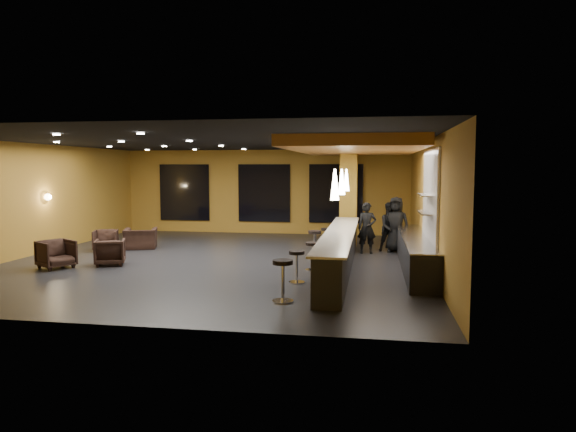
% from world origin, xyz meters
% --- Properties ---
extents(floor, '(12.00, 13.00, 0.10)m').
position_xyz_m(floor, '(0.00, 0.00, -0.05)').
color(floor, black).
rests_on(floor, ground).
extents(ceiling, '(12.00, 13.00, 0.10)m').
position_xyz_m(ceiling, '(0.00, 0.00, 3.55)').
color(ceiling, black).
extents(wall_back, '(12.00, 0.10, 3.50)m').
position_xyz_m(wall_back, '(0.00, 6.55, 1.75)').
color(wall_back, olive).
rests_on(wall_back, floor).
extents(wall_front, '(12.00, 0.10, 3.50)m').
position_xyz_m(wall_front, '(0.00, -6.55, 1.75)').
color(wall_front, olive).
rests_on(wall_front, floor).
extents(wall_left, '(0.10, 13.00, 3.50)m').
position_xyz_m(wall_left, '(-6.05, 0.00, 1.75)').
color(wall_left, olive).
rests_on(wall_left, floor).
extents(wall_right, '(0.10, 13.00, 3.50)m').
position_xyz_m(wall_right, '(6.05, 0.00, 1.75)').
color(wall_right, olive).
rests_on(wall_right, floor).
extents(wood_soffit, '(3.60, 8.00, 0.28)m').
position_xyz_m(wood_soffit, '(4.00, 1.00, 3.36)').
color(wood_soffit, '#B67635').
rests_on(wood_soffit, ceiling).
extents(window_left, '(2.20, 0.06, 2.40)m').
position_xyz_m(window_left, '(-3.50, 6.44, 1.70)').
color(window_left, black).
rests_on(window_left, wall_back).
extents(window_center, '(2.20, 0.06, 2.40)m').
position_xyz_m(window_center, '(0.00, 6.44, 1.70)').
color(window_center, black).
rests_on(window_center, wall_back).
extents(window_right, '(2.20, 0.06, 2.40)m').
position_xyz_m(window_right, '(3.00, 6.44, 1.70)').
color(window_right, black).
rests_on(window_right, wall_back).
extents(tile_backsplash, '(0.06, 3.20, 2.40)m').
position_xyz_m(tile_backsplash, '(5.96, -1.00, 2.00)').
color(tile_backsplash, white).
rests_on(tile_backsplash, wall_right).
extents(bar_counter, '(0.60, 8.00, 1.00)m').
position_xyz_m(bar_counter, '(3.65, -1.00, 0.50)').
color(bar_counter, black).
rests_on(bar_counter, floor).
extents(bar_top, '(0.78, 8.10, 0.05)m').
position_xyz_m(bar_top, '(3.65, -1.00, 1.02)').
color(bar_top, silver).
rests_on(bar_top, bar_counter).
extents(prep_counter, '(0.70, 6.00, 0.86)m').
position_xyz_m(prep_counter, '(5.65, -0.50, 0.43)').
color(prep_counter, black).
rests_on(prep_counter, floor).
extents(prep_top, '(0.72, 6.00, 0.03)m').
position_xyz_m(prep_top, '(5.65, -0.50, 0.89)').
color(prep_top, silver).
rests_on(prep_top, prep_counter).
extents(wall_shelf_lower, '(0.30, 1.50, 0.03)m').
position_xyz_m(wall_shelf_lower, '(5.82, -1.20, 1.60)').
color(wall_shelf_lower, silver).
rests_on(wall_shelf_lower, wall_right).
extents(wall_shelf_upper, '(0.30, 1.50, 0.03)m').
position_xyz_m(wall_shelf_upper, '(5.82, -1.20, 2.05)').
color(wall_shelf_upper, silver).
rests_on(wall_shelf_upper, wall_right).
extents(column, '(0.60, 0.60, 3.50)m').
position_xyz_m(column, '(3.65, 3.60, 1.75)').
color(column, olive).
rests_on(column, floor).
extents(wall_sconce, '(0.22, 0.22, 0.22)m').
position_xyz_m(wall_sconce, '(-5.88, 0.50, 1.80)').
color(wall_sconce, '#FFE5B2').
rests_on(wall_sconce, wall_left).
extents(pendant_0, '(0.20, 0.20, 0.70)m').
position_xyz_m(pendant_0, '(3.65, -3.00, 2.35)').
color(pendant_0, white).
rests_on(pendant_0, wood_soffit).
extents(pendant_1, '(0.20, 0.20, 0.70)m').
position_xyz_m(pendant_1, '(3.65, -0.50, 2.35)').
color(pendant_1, white).
rests_on(pendant_1, wood_soffit).
extents(pendant_2, '(0.20, 0.20, 0.70)m').
position_xyz_m(pendant_2, '(3.65, 2.00, 2.35)').
color(pendant_2, white).
rests_on(pendant_2, wood_soffit).
extents(staff_a, '(0.64, 0.47, 1.64)m').
position_xyz_m(staff_a, '(4.33, 1.92, 0.82)').
color(staff_a, black).
rests_on(staff_a, floor).
extents(staff_b, '(0.93, 0.81, 1.61)m').
position_xyz_m(staff_b, '(5.08, 2.46, 0.81)').
color(staff_b, black).
rests_on(staff_b, floor).
extents(staff_c, '(0.99, 0.76, 1.81)m').
position_xyz_m(staff_c, '(5.25, 2.34, 0.90)').
color(staff_c, black).
rests_on(staff_c, floor).
extents(armchair_a, '(1.16, 1.15, 0.77)m').
position_xyz_m(armchair_a, '(-4.01, -1.96, 0.39)').
color(armchair_a, black).
rests_on(armchair_a, floor).
extents(armchair_b, '(1.04, 1.05, 0.74)m').
position_xyz_m(armchair_b, '(-2.80, -1.28, 0.37)').
color(armchair_b, black).
rests_on(armchair_b, floor).
extents(armchair_c, '(0.97, 0.98, 0.70)m').
position_xyz_m(armchair_c, '(-4.21, 1.03, 0.35)').
color(armchair_c, black).
rests_on(armchair_c, floor).
extents(armchair_d, '(1.29, 1.21, 0.69)m').
position_xyz_m(armchair_d, '(-3.28, 1.66, 0.34)').
color(armchair_d, black).
rests_on(armchair_d, floor).
extents(bar_stool_0, '(0.44, 0.44, 0.87)m').
position_xyz_m(bar_stool_0, '(2.72, -4.47, 0.55)').
color(bar_stool_0, silver).
rests_on(bar_stool_0, floor).
extents(bar_stool_1, '(0.39, 0.39, 0.77)m').
position_xyz_m(bar_stool_1, '(2.74, -2.69, 0.49)').
color(bar_stool_1, silver).
rests_on(bar_stool_1, floor).
extents(bar_stool_2, '(0.38, 0.38, 0.76)m').
position_xyz_m(bar_stool_2, '(2.93, -1.14, 0.48)').
color(bar_stool_2, silver).
rests_on(bar_stool_2, floor).
extents(bar_stool_3, '(0.42, 0.42, 0.84)m').
position_xyz_m(bar_stool_3, '(2.77, 0.80, 0.54)').
color(bar_stool_3, silver).
rests_on(bar_stool_3, floor).
extents(bar_stool_4, '(0.36, 0.36, 0.72)m').
position_xyz_m(bar_stool_4, '(2.97, 2.53, 0.46)').
color(bar_stool_4, silver).
rests_on(bar_stool_4, floor).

